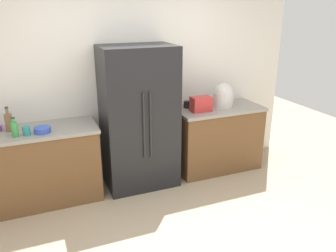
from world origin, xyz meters
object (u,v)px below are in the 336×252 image
bowl_b (42,130)px  refrigerator (139,118)px  bottle_b (15,129)px  toaster (201,104)px  bottle_a (9,122)px  cup_b (26,131)px  cup_a (187,104)px  rice_cooker (223,96)px

bowl_b → refrigerator: bearing=5.4°
refrigerator → bottle_b: (-1.42, -0.14, 0.10)m
toaster → bottle_a: bottle_a is taller
refrigerator → cup_b: 1.32m
refrigerator → cup_b: bearing=-174.3°
bottle_a → bowl_b: bearing=-29.1°
toaster → cup_b: toaster is taller
bottle_a → cup_a: bottle_a is taller
cup_b → bowl_b: 0.16m
bottle_a → cup_b: bearing=-50.3°
cup_b → bowl_b: bearing=7.8°
refrigerator → bottle_b: refrigerator is taller
rice_cooker → bowl_b: 2.39m
bottle_a → cup_a: size_ratio=3.03×
toaster → cup_a: bearing=115.9°
bottle_b → bowl_b: (0.27, 0.03, -0.06)m
cup_a → bowl_b: size_ratio=0.51×
bottle_b → cup_a: size_ratio=2.37×
refrigerator → cup_a: refrigerator is taller
bottle_b → bottle_a: bearing=106.2°
cup_b → bowl_b: size_ratio=0.55×
refrigerator → bottle_b: bearing=-174.5°
refrigerator → bowl_b: 1.16m
toaster → bottle_a: (-2.33, 0.13, 0.01)m
toaster → bottle_b: size_ratio=1.23×
bottle_b → refrigerator: bearing=5.5°
bottle_a → cup_a: (2.23, 0.09, -0.06)m
toaster → bottle_a: bearing=176.9°
bottle_b → toaster: bearing=2.2°
bottle_a → cup_b: (0.17, -0.21, -0.06)m
cup_b → refrigerator: bearing=5.7°
rice_cooker → cup_b: size_ratio=3.28×
rice_cooker → cup_b: bearing=-176.3°
toaster → rice_cooker: bearing=12.4°
refrigerator → bowl_b: bearing=-174.6°
bottle_a → cup_b: size_ratio=2.83×
toaster → bottle_a: size_ratio=0.96×
refrigerator → bottle_b: 1.43m
bowl_b → cup_b: bearing=-172.2°
rice_cooker → bottle_b: (-2.66, -0.17, -0.06)m
refrigerator → bottle_a: 1.49m
refrigerator → cup_a: (0.74, 0.16, 0.06)m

